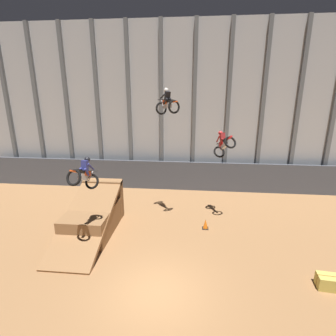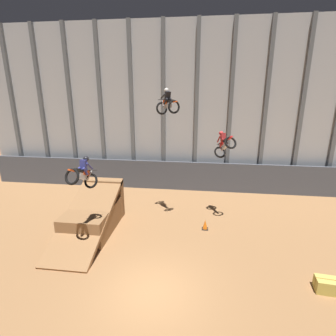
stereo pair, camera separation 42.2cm
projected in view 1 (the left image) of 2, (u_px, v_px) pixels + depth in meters
name	position (u px, v px, depth m)	size (l,w,h in m)	color
ground_plane	(156.00, 293.00, 10.40)	(60.00, 60.00, 0.00)	#996B42
arena_back_wall	(178.00, 109.00, 20.26)	(32.00, 0.40, 12.71)	#ADB2B7
lower_barrier	(176.00, 176.00, 20.98)	(31.36, 0.20, 2.33)	#474C56
dirt_ramp	(94.00, 215.00, 15.02)	(2.44, 5.90, 2.56)	olive
rider_bike_left_air	(84.00, 175.00, 11.80)	(1.06, 1.79, 1.67)	black
rider_bike_center_air	(167.00, 103.00, 14.60)	(1.53, 1.71, 1.52)	black
rider_bike_right_air	(224.00, 144.00, 15.28)	(1.34, 1.81, 1.67)	black
traffic_cone_near_ramp	(205.00, 224.00, 15.19)	(0.36, 0.36, 0.58)	black
traffic_cone_arena_edge	(75.00, 210.00, 16.99)	(0.36, 0.36, 0.58)	black
hay_bale_trackside	(329.00, 282.00, 10.60)	(0.96, 0.69, 0.57)	#CCB751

